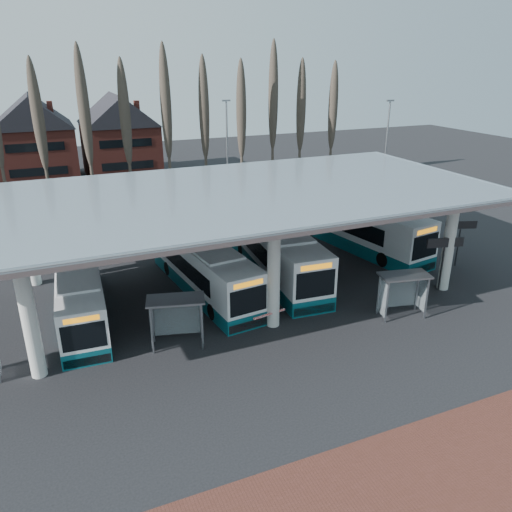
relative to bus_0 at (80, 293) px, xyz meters
name	(u,v)px	position (x,y,z in m)	size (l,w,h in m)	color
ground	(293,347)	(9.58, -7.76, -1.42)	(140.00, 140.00, 0.00)	black
station_canopy	(236,201)	(9.58, 0.24, 4.26)	(32.00, 16.00, 6.34)	silver
poplar_row	(147,111)	(9.58, 25.24, 7.36)	(45.10, 1.10, 14.50)	#473D33
lamp_post_b	(227,152)	(15.58, 18.24, 3.92)	(0.80, 0.16, 10.17)	slate
lamp_post_c	(385,152)	(29.58, 12.24, 3.92)	(0.80, 0.16, 10.17)	slate
bus_0	(80,293)	(0.00, 0.00, 0.00)	(2.87, 10.95, 3.01)	white
bus_1	(203,267)	(7.42, 0.57, 0.12)	(3.82, 11.99, 3.27)	white
bus_2	(275,250)	(12.71, 1.22, 0.25)	(3.70, 12.93, 3.54)	white
bus_3	(356,225)	(20.79, 3.65, 0.30)	(4.99, 13.45, 3.66)	white
shelter_1	(176,310)	(4.24, -5.13, 0.52)	(3.14, 2.11, 2.67)	gray
shelter_2	(402,285)	(16.75, -7.06, 0.46)	(3.01, 1.94, 2.59)	gray
info_sign_0	(445,247)	(21.14, -5.38, 1.54)	(2.33, 0.71, 3.53)	black
info_sign_1	(461,228)	(25.12, -2.62, 1.36)	(2.16, 0.80, 3.32)	black
barrier	(269,315)	(9.23, -5.43, -0.63)	(2.02, 0.73, 1.02)	black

